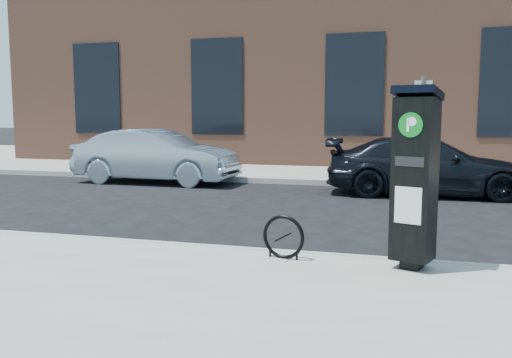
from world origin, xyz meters
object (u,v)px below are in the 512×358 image
(parking_kiosk, at_px, (415,176))
(bike_rack, at_px, (283,237))
(car_dark, at_px, (427,166))
(sign_pole, at_px, (420,174))
(car_silver, at_px, (156,156))

(parking_kiosk, distance_m, bike_rack, 1.80)
(bike_rack, bearing_deg, car_dark, 85.36)
(parking_kiosk, xyz_separation_m, bike_rack, (-1.59, 0.02, -0.84))
(car_dark, bearing_deg, parking_kiosk, 173.92)
(bike_rack, bearing_deg, parking_kiosk, 10.01)
(sign_pole, bearing_deg, parking_kiosk, -126.93)
(parking_kiosk, xyz_separation_m, car_silver, (-7.13, 7.69, -0.49))
(car_dark, bearing_deg, car_silver, 84.27)
(parking_kiosk, relative_size, bike_rack, 3.81)
(sign_pole, bearing_deg, car_dark, 79.01)
(parking_kiosk, bearing_deg, sign_pole, 80.91)
(parking_kiosk, height_order, bike_rack, parking_kiosk)
(bike_rack, xyz_separation_m, car_silver, (-5.53, 7.67, 0.35))
(sign_pole, distance_m, car_dark, 7.24)
(parking_kiosk, relative_size, sign_pole, 0.95)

